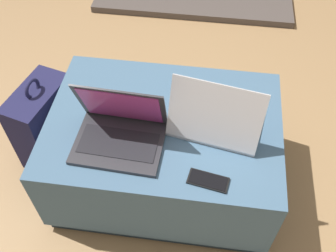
{
  "coord_description": "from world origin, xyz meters",
  "views": [
    {
      "loc": [
        0.15,
        -1.01,
        1.64
      ],
      "look_at": [
        0.03,
        -0.09,
        0.5
      ],
      "focal_mm": 42.0,
      "sensor_mm": 36.0,
      "label": 1
    }
  ],
  "objects_px": {
    "laptop_far": "(216,119)",
    "backpack": "(44,123)",
    "cell_phone": "(208,181)",
    "laptop_near": "(120,130)"
  },
  "relations": [
    {
      "from": "laptop_far",
      "to": "backpack",
      "type": "bearing_deg",
      "value": 3.11
    },
    {
      "from": "cell_phone",
      "to": "backpack",
      "type": "relative_size",
      "value": 0.32
    },
    {
      "from": "laptop_far",
      "to": "cell_phone",
      "type": "bearing_deg",
      "value": 97.87
    },
    {
      "from": "laptop_near",
      "to": "laptop_far",
      "type": "xyz_separation_m",
      "value": [
        0.36,
        0.11,
        0.0
      ]
    },
    {
      "from": "cell_phone",
      "to": "backpack",
      "type": "bearing_deg",
      "value": -104.06
    },
    {
      "from": "laptop_far",
      "to": "cell_phone",
      "type": "relative_size",
      "value": 2.49
    },
    {
      "from": "laptop_far",
      "to": "backpack",
      "type": "xyz_separation_m",
      "value": [
        -0.8,
        0.1,
        -0.27
      ]
    },
    {
      "from": "laptop_near",
      "to": "cell_phone",
      "type": "xyz_separation_m",
      "value": [
        0.35,
        -0.15,
        -0.05
      ]
    },
    {
      "from": "laptop_near",
      "to": "backpack",
      "type": "relative_size",
      "value": 0.72
    },
    {
      "from": "cell_phone",
      "to": "laptop_near",
      "type": "bearing_deg",
      "value": -102.92
    }
  ]
}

